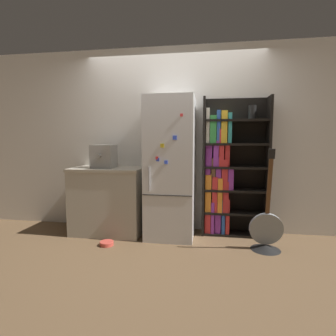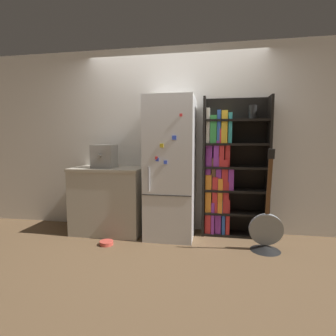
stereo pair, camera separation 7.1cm
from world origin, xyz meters
The scene contains 8 objects.
ground_plane centered at (0.00, 0.00, 0.00)m, with size 16.00×16.00×0.00m, color brown.
wall_back centered at (0.00, 0.47, 1.30)m, with size 8.00×0.05×2.60m.
refrigerator centered at (0.00, 0.14, 0.92)m, with size 0.63×0.64×1.85m.
bookshelf centered at (0.73, 0.33, 0.86)m, with size 0.87×0.28×1.86m.
kitchen_counter centered at (-0.88, 0.15, 0.46)m, with size 0.98×0.62×0.92m.
espresso_machine centered at (-0.92, 0.13, 1.07)m, with size 0.30×0.33×0.31m.
guitar centered at (1.18, -0.16, 0.17)m, with size 0.39×0.35×1.20m.
pet_bowl centered at (-0.73, -0.32, 0.03)m, with size 0.17×0.17×0.05m.
Camera 2 is at (0.56, -3.28, 1.28)m, focal length 28.00 mm.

